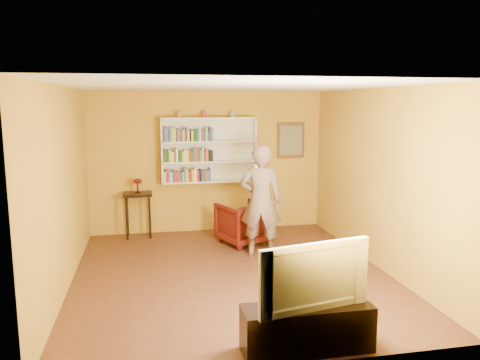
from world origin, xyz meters
name	(u,v)px	position (x,y,z in m)	size (l,w,h in m)	color
room_shell	(231,206)	(0.00, 0.00, 1.02)	(5.30, 5.80, 2.88)	#4C2918
bookshelf	(209,150)	(0.00, 2.41, 1.59)	(1.80, 0.29, 1.23)	white
books_row_lower	(187,176)	(-0.42, 2.30, 1.13)	(0.87, 0.19, 0.27)	white
books_row_middle	(188,156)	(-0.39, 2.30, 1.51)	(0.92, 0.19, 0.27)	#542A7E
books_row_upper	(187,135)	(-0.41, 2.30, 1.89)	(0.92, 0.19, 0.27)	#542A7E
ornament_left	(179,115)	(-0.55, 2.35, 2.26)	(0.07, 0.07, 0.10)	#A1572E
ornament_centre	(205,114)	(-0.08, 2.35, 2.27)	(0.08, 0.08, 0.11)	maroon
ornament_right	(232,114)	(0.45, 2.35, 2.27)	(0.07, 0.07, 0.10)	slate
framed_painting	(291,140)	(1.65, 2.46, 1.75)	(0.55, 0.05, 0.70)	#593619
console_table	(138,200)	(-1.35, 2.25, 0.70)	(0.52, 0.39, 0.84)	black
ruby_lustre	(137,183)	(-1.35, 2.25, 1.03)	(0.16, 0.16, 0.26)	maroon
armchair	(244,223)	(0.50, 1.49, 0.37)	(0.79, 0.81, 0.74)	#400604
person	(261,201)	(0.62, 0.74, 0.92)	(0.67, 0.44, 1.83)	#715D53
game_remote	(255,166)	(0.47, 0.54, 1.51)	(0.04, 0.15, 0.04)	white
tv_cabinet	(307,328)	(0.37, -2.25, 0.24)	(1.32, 0.40, 0.47)	black
television	(309,273)	(0.37, -2.25, 0.81)	(1.19, 0.16, 0.68)	black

